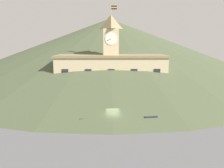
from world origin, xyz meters
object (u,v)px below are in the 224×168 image
car_red_sedan (128,105)px  pedestrian (90,102)px  street_lamp_far_left (114,89)px  car_gray_pickup (115,112)px  car_green_wagon (150,120)px  car_blue_van (53,106)px  street_lamp_right (67,90)px  street_lamp_center (154,88)px  car_black_suv (153,109)px  car_yellow_coupe (86,121)px

car_red_sedan → pedestrian: (-8.92, 1.45, 0.32)m
street_lamp_far_left → pedestrian: 7.20m
car_red_sedan → pedestrian: size_ratio=2.45×
car_gray_pickup → car_green_wagon: bearing=141.7°
car_blue_van → street_lamp_right: bearing=-111.0°
car_green_wagon → car_blue_van: (-20.10, 8.27, 0.25)m
pedestrian → car_blue_van: bearing=164.1°
street_lamp_center → car_black_suv: 9.17m
street_lamp_far_left → car_blue_van: (-13.80, -6.71, -2.47)m
street_lamp_far_left → car_black_suv: street_lamp_far_left is taller
car_green_wagon → car_blue_van: 21.74m
car_red_sedan → car_green_wagon: (3.17, -10.00, 0.05)m
street_lamp_far_left → pedestrian: (-5.79, -3.52, -2.44)m
car_green_wagon → car_yellow_coupe: bearing=-5.5°
car_blue_van → pedestrian: car_blue_van is taller
street_lamp_far_left → car_red_sedan: street_lamp_far_left is taller
street_lamp_far_left → car_yellow_coupe: bearing=-110.6°
street_lamp_right → pedestrian: street_lamp_right is taller
street_lamp_center → car_black_suv: bearing=-102.1°
car_green_wagon → street_lamp_center: bearing=-111.2°
street_lamp_center → pedestrian: bearing=-167.6°
street_lamp_right → pedestrian: size_ratio=2.51×
pedestrian → car_green_wagon: bearing=-81.0°
car_gray_pickup → car_yellow_coupe: bearing=34.2°
street_lamp_center → car_blue_van: size_ratio=0.95×
car_blue_van → car_yellow_coupe: bearing=129.2°
street_lamp_right → pedestrian: 7.37m
car_green_wagon → pedestrian: 16.65m
car_yellow_coupe → car_red_sedan: 13.54m
street_lamp_right → car_red_sedan: size_ratio=1.03×
car_black_suv → street_lamp_center: bearing=-108.5°
street_lamp_far_left → car_gray_pickup: 11.03m
street_lamp_center → car_blue_van: bearing=-164.4°
car_red_sedan → street_lamp_center: bearing=-142.4°
street_lamp_right → car_green_wagon: size_ratio=0.96×
street_lamp_right → car_blue_van: bearing=-106.6°
car_yellow_coupe → car_blue_van: bearing=131.4°
car_yellow_coupe → car_gray_pickup: 7.17m
street_lamp_far_left → street_lamp_center: bearing=0.0°
car_yellow_coupe → car_gray_pickup: size_ratio=0.78×
car_red_sedan → street_lamp_right: bearing=-16.0°
car_black_suv → car_green_wagon: size_ratio=1.07×
car_red_sedan → car_green_wagon: car_green_wagon is taller
street_lamp_right → car_black_suv: bearing=-23.0°
street_lamp_far_left → street_lamp_right: bearing=180.0°
street_lamp_far_left → car_black_suv: 12.22m
street_lamp_far_left → car_yellow_coupe: (-5.71, -15.22, -2.81)m
car_gray_pickup → pedestrian: bearing=-56.6°
street_lamp_right → car_green_wagon: (18.11, -14.97, -2.66)m
car_green_wagon → car_blue_van: bearing=-29.1°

